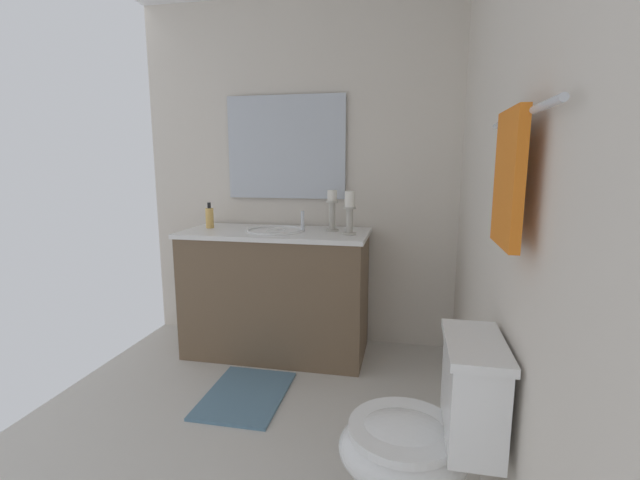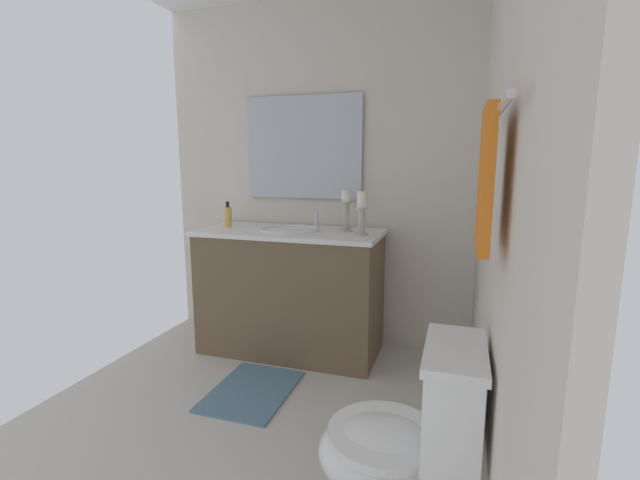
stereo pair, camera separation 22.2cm
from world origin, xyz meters
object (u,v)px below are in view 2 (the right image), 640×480
(vanity_cabinet, at_px, (291,291))
(sink_basin, at_px, (290,236))
(mirror, at_px, (303,148))
(soap_bottle, at_px, (228,216))
(candle_holder_tall, at_px, (362,212))
(toilet, at_px, (403,447))
(candle_holder_short, at_px, (346,210))
(bath_mat, at_px, (252,391))
(towel_bar, at_px, (497,114))
(towel_near_vanity, at_px, (486,180))

(vanity_cabinet, height_order, sink_basin, sink_basin)
(mirror, bearing_deg, soap_bottle, -63.84)
(mirror, distance_m, candle_holder_tall, 0.74)
(candle_holder_tall, distance_m, toilet, 1.55)
(sink_basin, height_order, toilet, sink_basin)
(sink_basin, bearing_deg, candle_holder_short, 101.67)
(vanity_cabinet, height_order, bath_mat, vanity_cabinet)
(candle_holder_short, height_order, soap_bottle, candle_holder_short)
(sink_basin, xyz_separation_m, soap_bottle, (-0.04, -0.50, 0.11))
(candle_holder_tall, xyz_separation_m, candle_holder_short, (-0.13, -0.14, -0.00))
(vanity_cabinet, height_order, towel_bar, towel_bar)
(bath_mat, bearing_deg, candle_holder_short, 151.86)
(candle_holder_short, bearing_deg, vanity_cabinet, -78.37)
(towel_bar, relative_size, towel_near_vanity, 1.86)
(candle_holder_short, xyz_separation_m, toilet, (1.46, 0.58, -0.64))
(candle_holder_short, xyz_separation_m, towel_bar, (1.52, 0.81, 0.44))
(towel_near_vanity, bearing_deg, candle_holder_short, -152.57)
(toilet, bearing_deg, mirror, -150.04)
(sink_basin, height_order, towel_bar, towel_bar)
(vanity_cabinet, relative_size, candle_holder_tall, 4.54)
(mirror, bearing_deg, bath_mat, 0.00)
(soap_bottle, height_order, bath_mat, soap_bottle)
(towel_bar, xyz_separation_m, bath_mat, (-0.81, -1.18, -1.44))
(candle_holder_tall, relative_size, candle_holder_short, 1.01)
(candle_holder_tall, bearing_deg, soap_bottle, -94.99)
(candle_holder_tall, height_order, towel_bar, towel_bar)
(towel_bar, bearing_deg, towel_near_vanity, -90.00)
(sink_basin, relative_size, mirror, 0.46)
(vanity_cabinet, distance_m, candle_holder_short, 0.69)
(toilet, distance_m, bath_mat, 1.27)
(sink_basin, xyz_separation_m, candle_holder_tall, (0.05, 0.51, 0.19))
(candle_holder_short, xyz_separation_m, towel_near_vanity, (1.52, 0.79, 0.26))
(candle_holder_tall, bearing_deg, candle_holder_short, -133.37)
(sink_basin, xyz_separation_m, bath_mat, (0.62, -0.00, -0.82))
(soap_bottle, bearing_deg, towel_bar, 48.62)
(sink_basin, bearing_deg, soap_bottle, -94.25)
(vanity_cabinet, distance_m, bath_mat, 0.76)
(candle_holder_tall, relative_size, soap_bottle, 1.54)
(towel_bar, xyz_separation_m, towel_near_vanity, (0.00, -0.02, -0.18))
(candle_holder_tall, relative_size, towel_near_vanity, 0.70)
(vanity_cabinet, xyz_separation_m, mirror, (-0.28, 0.00, 0.99))
(towel_near_vanity, xyz_separation_m, bath_mat, (-0.81, -1.16, -1.27))
(vanity_cabinet, relative_size, bath_mat, 2.10)
(sink_basin, distance_m, soap_bottle, 0.51)
(vanity_cabinet, distance_m, mirror, 1.03)
(vanity_cabinet, xyz_separation_m, candle_holder_short, (-0.08, 0.38, 0.58))
(vanity_cabinet, distance_m, soap_bottle, 0.71)
(vanity_cabinet, height_order, soap_bottle, soap_bottle)
(candle_holder_short, relative_size, towel_near_vanity, 0.70)
(bath_mat, bearing_deg, towel_bar, 55.40)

